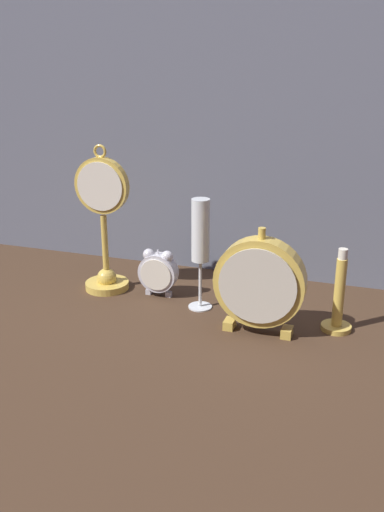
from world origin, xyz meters
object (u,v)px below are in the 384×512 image
(brass_candlestick, at_px, (338,303))
(pocket_watch_on_stand, at_px, (104,229))
(champagne_flute, at_px, (201,239))
(alarm_clock_twin_bell, at_px, (158,271))
(mantel_clock_silver, at_px, (260,283))

(brass_candlestick, bearing_deg, pocket_watch_on_stand, 175.12)
(champagne_flute, height_order, brass_candlestick, champagne_flute)
(pocket_watch_on_stand, height_order, champagne_flute, pocket_watch_on_stand)
(champagne_flute, relative_size, brass_candlestick, 1.41)
(alarm_clock_twin_bell, distance_m, champagne_flute, 0.15)
(alarm_clock_twin_bell, relative_size, mantel_clock_silver, 0.51)
(champagne_flute, bearing_deg, pocket_watch_on_stand, 172.65)
(alarm_clock_twin_bell, distance_m, brass_candlestick, 0.39)
(pocket_watch_on_stand, xyz_separation_m, brass_candlestick, (0.52, -0.04, -0.08))
(pocket_watch_on_stand, distance_m, champagne_flute, 0.24)
(champagne_flute, distance_m, brass_candlestick, 0.30)
(mantel_clock_silver, bearing_deg, alarm_clock_twin_bell, 157.08)
(pocket_watch_on_stand, relative_size, alarm_clock_twin_bell, 3.06)
(alarm_clock_twin_bell, xyz_separation_m, champagne_flute, (0.11, -0.03, 0.09))
(mantel_clock_silver, relative_size, brass_candlestick, 1.26)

